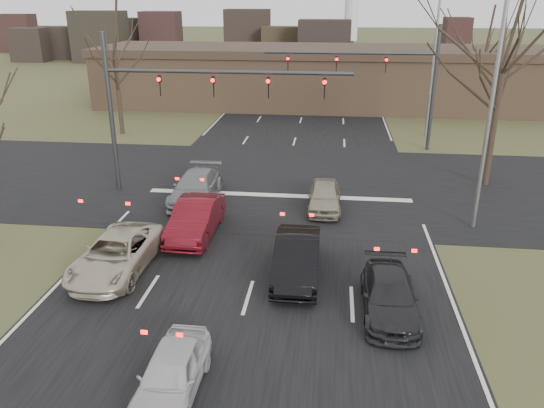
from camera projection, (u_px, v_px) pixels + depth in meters
The scene contains 18 objects.
ground at pixel (232, 353), 15.21m from camera, with size 360.00×360.00×0.00m, color #474625.
road_main at pixel (315, 74), 70.73m from camera, with size 14.00×300.00×0.02m, color black.
road_cross at pixel (282, 183), 29.08m from camera, with size 200.00×14.00×0.02m, color black.
building at pixel (328, 76), 49.19m from camera, with size 42.40×10.40×5.30m.
mast_arm_near at pixel (173, 95), 25.95m from camera, with size 12.12×0.24×8.00m.
mast_arm_far at pixel (390, 73), 34.01m from camera, with size 11.12×0.24×8.00m.
streetlight_right_near at pixel (487, 101), 21.49m from camera, with size 2.34×0.25×10.00m.
streetlight_right_far at pixel (431, 57), 37.17m from camera, with size 2.34×0.25×10.00m.
tree_right_near at pixel (512, 11), 25.61m from camera, with size 6.90×6.90×11.50m.
tree_left_far at pixel (112, 31), 37.06m from camera, with size 5.70×5.70×9.50m.
tree_right_far at pixel (488, 31), 43.47m from camera, with size 5.40×5.40×9.00m.
car_silver_suv at pixel (117, 254), 19.52m from camera, with size 2.33×5.04×1.40m, color #C2B59D.
car_white_sedan at pixel (171, 374), 13.42m from camera, with size 1.47×3.64×1.24m, color silver.
car_black_hatch at pixel (297, 257), 19.14m from camera, with size 1.59×4.57×1.51m, color black.
car_charcoal_sedan at pixel (389, 296), 16.95m from camera, with size 1.71×4.21×1.22m, color black.
car_grey_ahead at pixel (196, 187), 26.34m from camera, with size 2.00×4.91×1.42m, color gray.
car_red_ahead at pixel (196, 218), 22.48m from camera, with size 1.63×4.67×1.54m, color #5A0C15.
car_silver_ahead at pixel (324, 196), 25.30m from camera, with size 1.55×3.84×1.31m, color #9C957E.
Camera 1 is at (2.60, -12.40, 9.52)m, focal length 35.00 mm.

